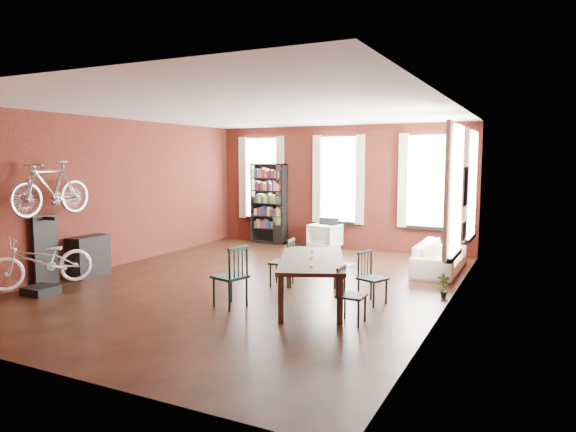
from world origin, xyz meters
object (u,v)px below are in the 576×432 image
Objects in this scene: dining_chair_b at (282,262)px; plant_stand at (279,234)px; dining_chair_d at (373,278)px; bookshelf at (269,203)px; console_table at (89,256)px; dining_chair_a at (230,276)px; cream_sofa at (440,252)px; dining_table at (312,281)px; dining_chair_c at (352,295)px; bike_trainer at (41,290)px; bicycle_floor at (41,237)px; white_armchair at (325,235)px.

plant_stand is at bearing -159.60° from dining_chair_b.
bookshelf is (-4.41, 4.64, 0.68)m from dining_chair_d.
dining_chair_d is at bearing 5.60° from console_table.
dining_chair_a is 0.47× the size of cream_sofa.
dining_chair_d is (1.85, -0.42, -0.02)m from dining_chair_b.
dining_table is at bearing -55.19° from bookshelf.
console_table is 1.52× the size of plant_stand.
dining_chair_c is 5.43m from bike_trainer.
bicycle_floor is (-1.24, -6.51, 0.73)m from plant_stand.
cream_sofa is 7.63m from bicycle_floor.
bicycle_floor reaches higher than dining_chair_c.
dining_table is 2.61× the size of dining_chair_d.
dining_chair_a is at bearing 91.27° from dining_chair_c.
white_armchair is (-0.76, 3.97, -0.07)m from dining_chair_b.
dining_chair_b reaches higher than cream_sofa.
bookshelf reaches higher than dining_table.
bicycle_floor reaches higher than dining_table.
white_armchair is at bearing 89.67° from bicycle_floor.
cream_sofa reaches higher than dining_table.
dining_table is at bearing 115.99° from white_armchair.
dining_chair_a is 1.16× the size of dining_chair_d.
dining_chair_d is at bearing 42.66° from bicycle_floor.
bike_trainer is at bearing 98.89° from dining_chair_c.
dining_chair_a is 3.77m from console_table.
dining_table is at bearing 41.31° from dining_chair_b.
white_armchair is (-2.62, 4.39, -0.05)m from dining_chair_d.
plant_stand is (-4.59, 1.63, -0.14)m from cream_sofa.
plant_stand is at bearing 99.46° from dining_table.
dining_chair_b is 1.04× the size of dining_chair_d.
dining_chair_d reaches higher than dining_chair_c.
cream_sofa is (2.51, 4.09, -0.08)m from dining_chair_a.
cream_sofa reaches higher than bike_trainer.
white_armchair is at bearing 66.98° from bike_trainer.
bookshelf is at bearing 76.17° from console_table.
plant_stand is (-4.07, 5.67, -0.14)m from dining_chair_c.
dining_chair_b is at bearing -62.17° from plant_stand.
bike_trainer is 0.28× the size of bicycle_floor.
dining_chair_d reaches higher than plant_stand.
cream_sofa is at bearing 29.33° from console_table.
dining_chair_b is at bearing 50.75° from dining_chair_c.
dining_table is 4.81m from console_table.
console_table reaches higher than bike_trainer.
plant_stand is at bearing -1.02° from white_armchair.
bike_trainer is (-2.70, -6.36, -0.30)m from white_armchair.
dining_chair_b is 4.70m from plant_stand.
dining_chair_c is at bearing 43.69° from dining_chair_b.
bike_trainer is at bearing -101.02° from plant_stand.
dining_chair_d is 0.38× the size of bookshelf.
bike_trainer is at bearing 132.98° from dining_chair_d.
bicycle_floor is at bearing -73.88° from console_table.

